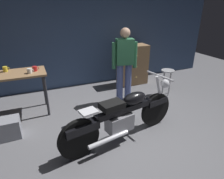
{
  "coord_description": "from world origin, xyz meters",
  "views": [
    {
      "loc": [
        -1.34,
        -2.39,
        2.11
      ],
      "look_at": [
        -0.04,
        0.7,
        0.65
      ],
      "focal_mm": 31.4,
      "sensor_mm": 36.0,
      "label": 1
    }
  ],
  "objects_px": {
    "motorcycle": "(123,116)",
    "storage_bin": "(7,129)",
    "mug_yellow_tall": "(5,69)",
    "mug_red_diner": "(35,69)",
    "person_standing": "(124,62)",
    "wooden_dresser": "(133,65)",
    "mug_white_ceramic": "(30,71)",
    "shop_stool": "(167,76)"
  },
  "relations": [
    {
      "from": "wooden_dresser",
      "to": "storage_bin",
      "type": "relative_size",
      "value": 2.5
    },
    {
      "from": "storage_bin",
      "to": "shop_stool",
      "type": "bearing_deg",
      "value": 6.37
    },
    {
      "from": "person_standing",
      "to": "wooden_dresser",
      "type": "height_order",
      "value": "person_standing"
    },
    {
      "from": "wooden_dresser",
      "to": "storage_bin",
      "type": "height_order",
      "value": "wooden_dresser"
    },
    {
      "from": "mug_yellow_tall",
      "to": "mug_red_diner",
      "type": "height_order",
      "value": "mug_yellow_tall"
    },
    {
      "from": "mug_yellow_tall",
      "to": "mug_white_ceramic",
      "type": "relative_size",
      "value": 1.0
    },
    {
      "from": "mug_white_ceramic",
      "to": "mug_red_diner",
      "type": "bearing_deg",
      "value": 45.64
    },
    {
      "from": "wooden_dresser",
      "to": "mug_white_ceramic",
      "type": "distance_m",
      "value": 2.82
    },
    {
      "from": "mug_red_diner",
      "to": "motorcycle",
      "type": "bearing_deg",
      "value": -52.08
    },
    {
      "from": "mug_yellow_tall",
      "to": "mug_red_diner",
      "type": "bearing_deg",
      "value": -19.12
    },
    {
      "from": "person_standing",
      "to": "mug_red_diner",
      "type": "distance_m",
      "value": 1.88
    },
    {
      "from": "mug_red_diner",
      "to": "storage_bin",
      "type": "bearing_deg",
      "value": -129.69
    },
    {
      "from": "mug_red_diner",
      "to": "mug_white_ceramic",
      "type": "xyz_separation_m",
      "value": [
        -0.1,
        -0.1,
        -0.0
      ]
    },
    {
      "from": "storage_bin",
      "to": "mug_red_diner",
      "type": "xyz_separation_m",
      "value": [
        0.61,
        0.73,
        0.78
      ]
    },
    {
      "from": "shop_stool",
      "to": "mug_yellow_tall",
      "type": "distance_m",
      "value": 3.6
    },
    {
      "from": "mug_white_ceramic",
      "to": "motorcycle",
      "type": "bearing_deg",
      "value": -47.86
    },
    {
      "from": "motorcycle",
      "to": "storage_bin",
      "type": "bearing_deg",
      "value": 145.08
    },
    {
      "from": "person_standing",
      "to": "mug_white_ceramic",
      "type": "relative_size",
      "value": 13.9
    },
    {
      "from": "person_standing",
      "to": "mug_white_ceramic",
      "type": "xyz_separation_m",
      "value": [
        -1.97,
        0.09,
        0.02
      ]
    },
    {
      "from": "person_standing",
      "to": "wooden_dresser",
      "type": "xyz_separation_m",
      "value": [
        0.7,
        0.88,
        -0.38
      ]
    },
    {
      "from": "person_standing",
      "to": "mug_yellow_tall",
      "type": "bearing_deg",
      "value": 3.31
    },
    {
      "from": "mug_red_diner",
      "to": "mug_white_ceramic",
      "type": "distance_m",
      "value": 0.14
    },
    {
      "from": "motorcycle",
      "to": "mug_white_ceramic",
      "type": "xyz_separation_m",
      "value": [
        -1.3,
        1.44,
        0.5
      ]
    },
    {
      "from": "motorcycle",
      "to": "mug_red_diner",
      "type": "height_order",
      "value": "same"
    },
    {
      "from": "motorcycle",
      "to": "mug_white_ceramic",
      "type": "relative_size",
      "value": 18.0
    },
    {
      "from": "mug_white_ceramic",
      "to": "storage_bin",
      "type": "bearing_deg",
      "value": -128.87
    },
    {
      "from": "motorcycle",
      "to": "storage_bin",
      "type": "distance_m",
      "value": 2.0
    },
    {
      "from": "person_standing",
      "to": "mug_yellow_tall",
      "type": "height_order",
      "value": "person_standing"
    },
    {
      "from": "motorcycle",
      "to": "wooden_dresser",
      "type": "distance_m",
      "value": 2.62
    },
    {
      "from": "motorcycle",
      "to": "mug_white_ceramic",
      "type": "distance_m",
      "value": 2.0
    },
    {
      "from": "shop_stool",
      "to": "storage_bin",
      "type": "xyz_separation_m",
      "value": [
        -3.61,
        -0.4,
        -0.33
      ]
    },
    {
      "from": "shop_stool",
      "to": "mug_white_ceramic",
      "type": "bearing_deg",
      "value": 175.79
    },
    {
      "from": "storage_bin",
      "to": "mug_white_ceramic",
      "type": "xyz_separation_m",
      "value": [
        0.51,
        0.63,
        0.78
      ]
    },
    {
      "from": "person_standing",
      "to": "mug_red_diner",
      "type": "relative_size",
      "value": 13.7
    },
    {
      "from": "mug_red_diner",
      "to": "mug_white_ceramic",
      "type": "height_order",
      "value": "mug_red_diner"
    },
    {
      "from": "person_standing",
      "to": "mug_yellow_tall",
      "type": "relative_size",
      "value": 13.86
    },
    {
      "from": "mug_yellow_tall",
      "to": "storage_bin",
      "type": "bearing_deg",
      "value": -94.58
    },
    {
      "from": "shop_stool",
      "to": "mug_yellow_tall",
      "type": "bearing_deg",
      "value": 171.68
    },
    {
      "from": "storage_bin",
      "to": "mug_red_diner",
      "type": "relative_size",
      "value": 3.61
    },
    {
      "from": "wooden_dresser",
      "to": "mug_white_ceramic",
      "type": "xyz_separation_m",
      "value": [
        -2.68,
        -0.79,
        0.4
      ]
    },
    {
      "from": "motorcycle",
      "to": "mug_yellow_tall",
      "type": "height_order",
      "value": "mug_yellow_tall"
    },
    {
      "from": "storage_bin",
      "to": "mug_yellow_tall",
      "type": "distance_m",
      "value": 1.21
    }
  ]
}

